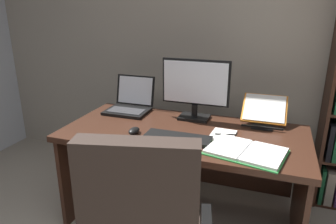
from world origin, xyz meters
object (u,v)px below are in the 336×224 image
at_px(computer_mouse, 134,131).
at_px(reading_stand_with_book, 264,111).
at_px(open_binder, 246,151).
at_px(monitor, 195,89).
at_px(laptop, 130,104).
at_px(pen, 226,134).
at_px(desk, 186,152).
at_px(keyboard, 178,138).
at_px(notepad, 223,135).

distance_m(computer_mouse, reading_stand_with_book, 0.93).
bearing_deg(open_binder, monitor, 144.51).
relative_size(laptop, pen, 2.34).
xyz_separation_m(desk, open_binder, (0.43, -0.28, 0.20)).
height_order(laptop, computer_mouse, laptop).
xyz_separation_m(desk, reading_stand_with_book, (0.50, 0.25, 0.28)).
bearing_deg(pen, keyboard, -150.89).
relative_size(keyboard, open_binder, 0.87).
bearing_deg(keyboard, monitor, 90.00).
height_order(keyboard, notepad, keyboard).
distance_m(reading_stand_with_book, pen, 0.40).
bearing_deg(laptop, computer_mouse, -61.13).
height_order(laptop, open_binder, laptop).
relative_size(laptop, reading_stand_with_book, 1.08).
height_order(monitor, notepad, monitor).
relative_size(desk, open_binder, 3.37).
distance_m(monitor, computer_mouse, 0.55).
bearing_deg(laptop, reading_stand_with_book, 3.21).
relative_size(computer_mouse, pen, 0.74).
bearing_deg(reading_stand_with_book, notepad, -125.32).
relative_size(keyboard, notepad, 2.00).
xyz_separation_m(keyboard, notepad, (0.26, 0.15, -0.01)).
bearing_deg(desk, computer_mouse, -141.64).
bearing_deg(pen, notepad, 180.00).
xyz_separation_m(monitor, notepad, (0.26, -0.26, -0.22)).
bearing_deg(open_binder, reading_stand_with_book, 95.30).
xyz_separation_m(laptop, keyboard, (0.53, -0.43, -0.04)).
bearing_deg(notepad, open_binder, -50.45).
bearing_deg(computer_mouse, laptop, 118.87).
relative_size(notepad, pen, 1.50).
bearing_deg(monitor, pen, -43.58).
bearing_deg(keyboard, laptop, 141.47).
xyz_separation_m(notepad, pen, (0.02, 0.00, 0.01)).
xyz_separation_m(laptop, reading_stand_with_book, (1.02, 0.06, 0.04)).
height_order(desk, laptop, laptop).
height_order(desk, pen, pen).
bearing_deg(open_binder, pen, 138.27).
bearing_deg(open_binder, desk, 158.90).
bearing_deg(open_binder, computer_mouse, -171.73).
bearing_deg(monitor, keyboard, -90.00).
distance_m(desk, keyboard, 0.31).
xyz_separation_m(monitor, keyboard, (0.00, -0.42, -0.21)).
distance_m(open_binder, notepad, 0.26).
bearing_deg(computer_mouse, monitor, 54.29).
bearing_deg(computer_mouse, desk, 38.36).
distance_m(desk, laptop, 0.62).
bearing_deg(laptop, open_binder, -26.36).
xyz_separation_m(reading_stand_with_book, notepad, (-0.23, -0.33, -0.09)).
distance_m(desk, notepad, 0.34).
height_order(desk, open_binder, open_binder).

